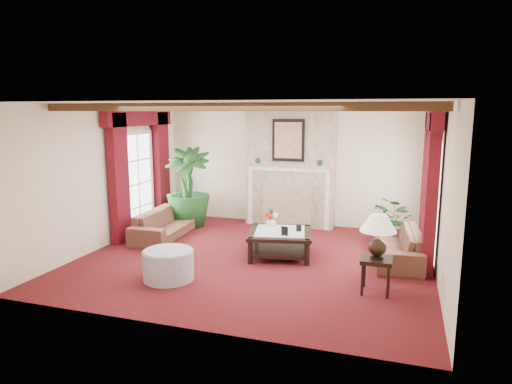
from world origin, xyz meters
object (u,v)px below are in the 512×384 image
(potted_palm, at_px, (188,204))
(side_table, at_px, (376,275))
(sofa_left, at_px, (166,219))
(coffee_table, at_px, (280,243))
(sofa_right, at_px, (398,240))
(ottoman, at_px, (168,265))

(potted_palm, height_order, side_table, potted_palm)
(sofa_left, bearing_deg, potted_palm, -6.06)
(coffee_table, relative_size, side_table, 2.15)
(sofa_right, xyz_separation_m, potted_palm, (-4.55, 1.03, 0.13))
(sofa_left, bearing_deg, sofa_right, -93.97)
(coffee_table, bearing_deg, side_table, -46.74)
(potted_palm, bearing_deg, side_table, -31.59)
(potted_palm, distance_m, ottoman, 3.32)
(sofa_left, height_order, sofa_right, sofa_left)
(sofa_left, distance_m, ottoman, 2.48)
(sofa_right, relative_size, potted_palm, 0.98)
(sofa_left, height_order, potted_palm, potted_palm)
(sofa_left, height_order, coffee_table, sofa_left)
(sofa_left, distance_m, side_table, 4.65)
(sofa_right, height_order, coffee_table, sofa_right)
(potted_palm, relative_size, ottoman, 2.53)
(coffee_table, distance_m, ottoman, 2.14)
(side_table, height_order, ottoman, side_table)
(sofa_left, xyz_separation_m, potted_palm, (0.05, 0.95, 0.13))
(sofa_right, height_order, potted_palm, potted_palm)
(coffee_table, height_order, side_table, side_table)
(potted_palm, bearing_deg, sofa_right, -12.74)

